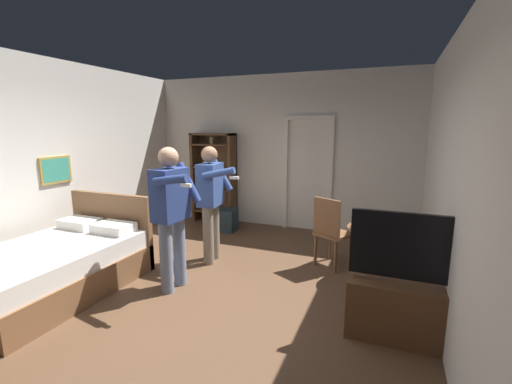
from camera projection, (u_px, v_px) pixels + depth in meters
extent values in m
plane|color=brown|center=(196.00, 294.00, 4.00)|extent=(6.67, 6.67, 0.00)
cube|color=silver|center=(279.00, 152.00, 6.54)|extent=(5.32, 0.12, 2.89)
cube|color=silver|center=(29.00, 163.00, 4.67)|extent=(0.12, 6.31, 2.89)
cube|color=#B2933F|center=(56.00, 170.00, 4.97)|extent=(0.03, 0.49, 0.39)
cube|color=teal|center=(56.00, 170.00, 4.96)|extent=(0.01, 0.43, 0.33)
cube|color=silver|center=(466.00, 187.00, 2.78)|extent=(0.12, 6.31, 2.89)
cube|color=white|center=(285.00, 175.00, 6.49)|extent=(0.08, 0.08, 2.05)
cube|color=white|center=(330.00, 177.00, 6.18)|extent=(0.08, 0.08, 2.05)
cube|color=white|center=(309.00, 118.00, 6.14)|extent=(0.93, 0.08, 0.08)
cube|color=brown|center=(53.00, 278.00, 4.02)|extent=(1.36, 1.99, 0.35)
cube|color=silver|center=(50.00, 255.00, 3.97)|extent=(1.30, 1.93, 0.22)
cube|color=brown|center=(112.00, 229.00, 4.83)|extent=(1.36, 0.08, 1.02)
cube|color=white|center=(80.00, 223.00, 4.68)|extent=(0.50, 0.34, 0.12)
cube|color=white|center=(114.00, 228.00, 4.46)|extent=(0.50, 0.34, 0.12)
cube|color=#4C331E|center=(196.00, 177.00, 7.04)|extent=(0.06, 0.32, 1.80)
cube|color=#4C331E|center=(232.00, 180.00, 6.73)|extent=(0.06, 0.32, 1.80)
cube|color=#4C331E|center=(213.00, 134.00, 6.72)|extent=(0.90, 0.32, 0.04)
cube|color=#4C331E|center=(217.00, 177.00, 7.02)|extent=(0.90, 0.02, 1.80)
cube|color=#4C331E|center=(214.00, 211.00, 7.01)|extent=(0.84, 0.32, 0.03)
cube|color=#4C331E|center=(214.00, 189.00, 6.93)|extent=(0.84, 0.32, 0.03)
cube|color=#4C331E|center=(213.00, 167.00, 6.84)|extent=(0.84, 0.32, 0.03)
cylinder|color=gold|center=(205.00, 164.00, 6.90)|extent=(0.06, 0.06, 0.10)
cube|color=#4C331E|center=(213.00, 145.00, 6.76)|extent=(0.84, 0.32, 0.03)
cylinder|color=#968C5E|center=(212.00, 140.00, 6.75)|extent=(0.08, 0.08, 0.14)
cube|color=brown|center=(406.00, 311.00, 3.11)|extent=(1.04, 0.40, 0.55)
cube|color=black|center=(412.00, 247.00, 2.98)|extent=(1.04, 0.05, 0.60)
cube|color=#353DAD|center=(412.00, 246.00, 3.00)|extent=(0.98, 0.01, 0.54)
cylinder|color=brown|center=(374.00, 256.00, 4.28)|extent=(0.08, 0.08, 0.67)
cylinder|color=brown|center=(372.00, 280.00, 4.34)|extent=(0.41, 0.41, 0.03)
cylinder|color=brown|center=(376.00, 229.00, 4.22)|extent=(0.69, 0.69, 0.03)
cube|color=black|center=(373.00, 227.00, 4.22)|extent=(0.36, 0.28, 0.02)
cube|color=black|center=(371.00, 220.00, 4.10)|extent=(0.35, 0.26, 0.06)
cube|color=navy|center=(371.00, 220.00, 4.11)|extent=(0.32, 0.22, 0.04)
cylinder|color=#3D4F29|center=(388.00, 223.00, 4.07)|extent=(0.06, 0.06, 0.19)
cylinder|color=#3D4F29|center=(389.00, 214.00, 4.05)|extent=(0.03, 0.03, 0.05)
cylinder|color=brown|center=(350.00, 251.00, 4.76)|extent=(0.04, 0.04, 0.45)
cylinder|color=brown|center=(330.00, 245.00, 5.01)|extent=(0.04, 0.04, 0.45)
cylinder|color=brown|center=(335.00, 257.00, 4.54)|extent=(0.04, 0.04, 0.45)
cylinder|color=brown|center=(315.00, 250.00, 4.80)|extent=(0.04, 0.04, 0.45)
cube|color=brown|center=(334.00, 234.00, 4.73)|extent=(0.57, 0.57, 0.04)
cube|color=brown|center=(327.00, 217.00, 4.57)|extent=(0.39, 0.23, 0.50)
cylinder|color=slate|center=(180.00, 251.00, 4.19)|extent=(0.15, 0.15, 0.86)
cylinder|color=slate|center=(166.00, 258.00, 3.98)|extent=(0.15, 0.15, 0.86)
cube|color=navy|center=(170.00, 194.00, 3.94)|extent=(0.30, 0.45, 0.61)
sphere|color=tan|center=(168.00, 157.00, 3.86)|extent=(0.23, 0.23, 0.23)
cylinder|color=navy|center=(189.00, 183.00, 4.09)|extent=(0.34, 0.12, 0.49)
cylinder|color=navy|center=(170.00, 180.00, 3.59)|extent=(0.46, 0.13, 0.16)
cube|color=white|center=(186.00, 185.00, 3.48)|extent=(0.12, 0.05, 0.04)
cylinder|color=gray|center=(214.00, 231.00, 5.04)|extent=(0.15, 0.15, 0.84)
cylinder|color=gray|center=(208.00, 236.00, 4.82)|extent=(0.15, 0.15, 0.84)
cube|color=#334C8C|center=(210.00, 184.00, 4.79)|extent=(0.30, 0.44, 0.59)
sphere|color=#936B4C|center=(209.00, 155.00, 4.71)|extent=(0.23, 0.23, 0.23)
cylinder|color=#334C8C|center=(222.00, 175.00, 4.97)|extent=(0.34, 0.13, 0.48)
cylinder|color=#334C8C|center=(219.00, 173.00, 4.48)|extent=(0.46, 0.14, 0.18)
cube|color=white|center=(234.00, 178.00, 4.41)|extent=(0.12, 0.05, 0.04)
cube|color=#1E2D38|center=(224.00, 220.00, 6.42)|extent=(0.47, 0.37, 0.41)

